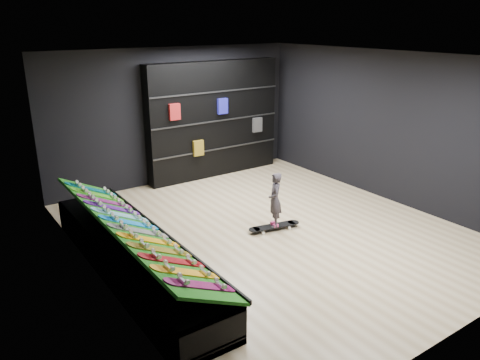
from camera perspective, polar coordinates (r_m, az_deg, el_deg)
floor at (r=8.35m, az=3.62°, el=-6.23°), size 6.00×7.00×0.01m
ceiling at (r=7.58m, az=4.11°, el=14.75°), size 6.00×7.00×0.01m
wall_back at (r=10.72m, az=-7.94°, el=7.77°), size 6.00×0.02×3.00m
wall_front at (r=5.68m, az=26.36°, el=-4.29°), size 6.00×0.02×3.00m
wall_left at (r=6.48m, az=-17.43°, el=-0.39°), size 0.02×7.00×3.00m
wall_right at (r=9.94m, az=17.63°, el=6.17°), size 0.02×7.00×3.00m
display_rack at (r=7.11m, az=-12.95°, el=-9.25°), size 0.90×4.50×0.50m
turf_ramp at (r=6.92m, az=-12.85°, el=-5.78°), size 0.92×4.50×0.46m
back_shelving at (r=11.03m, az=-3.23°, el=7.37°), size 3.34×0.39×2.67m
floor_skateboard at (r=8.38m, az=4.19°, el=-5.82°), size 1.00×0.41×0.09m
child at (r=8.25m, az=4.25°, el=-3.68°), size 0.25×0.27×0.59m
display_board_0 at (r=5.38m, az=-4.79°, el=-12.64°), size 0.93×0.22×0.50m
display_board_1 at (r=5.64m, az=-6.59°, el=-11.09°), size 0.93×0.22×0.50m
display_board_2 at (r=5.91m, az=-8.21°, el=-9.67°), size 0.93×0.22×0.50m
display_board_3 at (r=6.19m, az=-9.67°, el=-8.36°), size 0.93×0.22×0.50m
display_board_4 at (r=6.48m, az=-10.99°, el=-7.17°), size 0.93×0.22×0.50m
display_board_5 at (r=6.77m, az=-12.20°, el=-6.07°), size 0.93×0.22×0.50m
display_board_6 at (r=7.06m, az=-13.31°, el=-5.06°), size 0.93×0.22×0.50m
display_board_7 at (r=7.36m, az=-14.32°, el=-4.13°), size 0.93×0.22×0.50m
display_board_8 at (r=7.66m, az=-15.25°, el=-3.28°), size 0.93×0.22×0.50m
display_board_9 at (r=7.97m, az=-16.10°, el=-2.48°), size 0.93×0.22×0.50m
display_board_10 at (r=8.28m, az=-16.90°, el=-1.75°), size 0.93×0.22×0.50m
display_board_11 at (r=8.59m, az=-17.63°, el=-1.07°), size 0.93×0.22×0.50m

